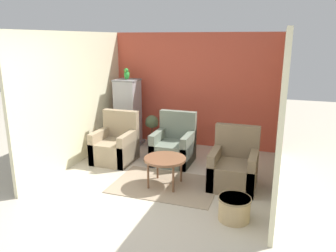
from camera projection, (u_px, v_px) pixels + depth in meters
name	position (u px, v px, depth m)	size (l,w,h in m)	color
ground_plane	(126.00, 220.00, 4.35)	(20.00, 20.00, 0.00)	beige
wall_back_accent	(194.00, 90.00, 7.16)	(3.72, 0.06, 2.45)	#C64C38
wall_left	(76.00, 99.00, 6.16)	(0.06, 3.40, 2.45)	beige
wall_right	(281.00, 113.00, 5.01)	(0.06, 3.40, 2.45)	beige
area_rug	(165.00, 185.00, 5.37)	(1.68, 1.14, 0.01)	gray
coffee_table	(165.00, 161.00, 5.25)	(0.68, 0.68, 0.48)	brown
armchair_left	(116.00, 146.00, 6.37)	(0.72, 0.75, 0.96)	#9E896B
armchair_right	(234.00, 168.00, 5.28)	(0.72, 0.75, 0.96)	#7A664C
armchair_middle	(174.00, 147.00, 6.30)	(0.72, 0.75, 0.96)	slate
birdcage	(128.00, 113.00, 7.24)	(0.57, 0.57, 1.47)	slate
parrot	(127.00, 74.00, 7.02)	(0.11, 0.21, 0.25)	green
potted_plant	(152.00, 127.00, 7.20)	(0.31, 0.28, 0.70)	beige
wicker_basket	(234.00, 208.00, 4.31)	(0.43, 0.43, 0.32)	tan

